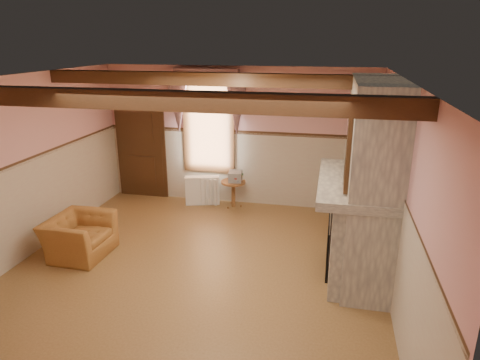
% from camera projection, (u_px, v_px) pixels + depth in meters
% --- Properties ---
extents(floor, '(5.50, 6.00, 0.01)m').
position_uv_depth(floor, '(194.00, 273.00, 6.32)').
color(floor, brown).
rests_on(floor, ground).
extents(ceiling, '(5.50, 6.00, 0.01)m').
position_uv_depth(ceiling, '(187.00, 79.00, 5.44)').
color(ceiling, silver).
rests_on(ceiling, wall_back).
extents(wall_back, '(5.50, 0.02, 2.80)m').
position_uv_depth(wall_back, '(238.00, 137.00, 8.66)').
color(wall_back, pink).
rests_on(wall_back, floor).
extents(wall_front, '(5.50, 0.02, 2.80)m').
position_uv_depth(wall_front, '(59.00, 314.00, 3.10)').
color(wall_front, pink).
rests_on(wall_front, floor).
extents(wall_left, '(0.02, 6.00, 2.80)m').
position_uv_depth(wall_left, '(17.00, 171.00, 6.43)').
color(wall_left, pink).
rests_on(wall_left, floor).
extents(wall_right, '(0.02, 6.00, 2.80)m').
position_uv_depth(wall_right, '(401.00, 198.00, 5.33)').
color(wall_right, pink).
rests_on(wall_right, floor).
extents(wainscot, '(5.50, 6.00, 1.50)m').
position_uv_depth(wainscot, '(192.00, 227.00, 6.09)').
color(wainscot, '#C0B79B').
rests_on(wainscot, floor).
extents(chair_rail, '(5.50, 6.00, 0.08)m').
position_uv_depth(chair_rail, '(190.00, 176.00, 5.85)').
color(chair_rail, black).
rests_on(chair_rail, wainscot).
extents(firebox, '(0.20, 0.95, 0.90)m').
position_uv_depth(firebox, '(334.00, 240.00, 6.33)').
color(firebox, black).
rests_on(firebox, floor).
extents(armchair, '(0.88, 1.00, 0.64)m').
position_uv_depth(armchair, '(79.00, 236.00, 6.77)').
color(armchair, '#9E662D').
rests_on(armchair, floor).
extents(side_table, '(0.53, 0.53, 0.55)m').
position_uv_depth(side_table, '(233.00, 194.00, 8.74)').
color(side_table, brown).
rests_on(side_table, floor).
extents(book_stack, '(0.30, 0.35, 0.20)m').
position_uv_depth(book_stack, '(235.00, 176.00, 8.63)').
color(book_stack, '#B7AD8C').
rests_on(book_stack, side_table).
extents(radiator, '(0.72, 0.37, 0.60)m').
position_uv_depth(radiator, '(202.00, 190.00, 8.87)').
color(radiator, white).
rests_on(radiator, floor).
extents(bowl, '(0.37, 0.37, 0.09)m').
position_uv_depth(bowl, '(357.00, 173.00, 6.12)').
color(bowl, brown).
rests_on(bowl, mantel).
extents(mantel_clock, '(0.14, 0.24, 0.20)m').
position_uv_depth(mantel_clock, '(356.00, 160.00, 6.55)').
color(mantel_clock, black).
rests_on(mantel_clock, mantel).
extents(oil_lamp, '(0.11, 0.11, 0.28)m').
position_uv_depth(oil_lamp, '(357.00, 165.00, 6.15)').
color(oil_lamp, gold).
rests_on(oil_lamp, mantel).
extents(candle_red, '(0.06, 0.06, 0.16)m').
position_uv_depth(candle_red, '(359.00, 187.00, 5.42)').
color(candle_red, '#AB152B').
rests_on(candle_red, mantel).
extents(jar_yellow, '(0.06, 0.06, 0.12)m').
position_uv_depth(jar_yellow, '(359.00, 188.00, 5.47)').
color(jar_yellow, gold).
rests_on(jar_yellow, mantel).
extents(fireplace, '(0.85, 2.00, 2.80)m').
position_uv_depth(fireplace, '(370.00, 182.00, 5.95)').
color(fireplace, gray).
rests_on(fireplace, floor).
extents(mantel, '(1.05, 2.05, 0.12)m').
position_uv_depth(mantel, '(357.00, 184.00, 6.00)').
color(mantel, gray).
rests_on(mantel, fireplace).
extents(overmantel_mirror, '(0.06, 1.44, 1.04)m').
position_uv_depth(overmantel_mirror, '(347.00, 140.00, 5.84)').
color(overmantel_mirror, silver).
rests_on(overmantel_mirror, fireplace).
extents(door, '(1.10, 0.10, 2.10)m').
position_uv_depth(door, '(141.00, 149.00, 9.14)').
color(door, black).
rests_on(door, floor).
extents(window, '(1.06, 0.08, 2.02)m').
position_uv_depth(window, '(209.00, 124.00, 8.68)').
color(window, white).
rests_on(window, wall_back).
extents(window_drapes, '(1.30, 0.14, 1.40)m').
position_uv_depth(window_drapes, '(207.00, 94.00, 8.41)').
color(window_drapes, gray).
rests_on(window_drapes, wall_back).
extents(ceiling_beam_front, '(5.50, 0.18, 0.20)m').
position_uv_depth(ceiling_beam_front, '(148.00, 100.00, 4.36)').
color(ceiling_beam_front, black).
rests_on(ceiling_beam_front, ceiling).
extents(ceiling_beam_back, '(5.50, 0.18, 0.20)m').
position_uv_depth(ceiling_beam_back, '(212.00, 79.00, 6.58)').
color(ceiling_beam_back, black).
rests_on(ceiling_beam_back, ceiling).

